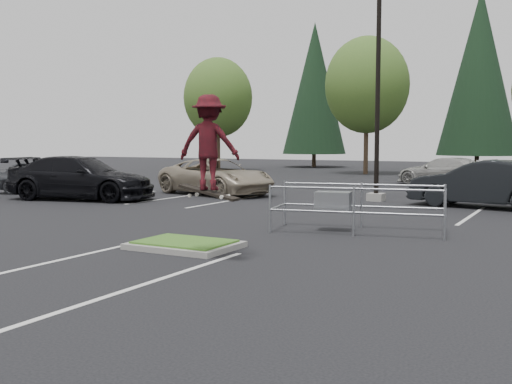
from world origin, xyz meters
The scene contains 15 objects.
ground centered at (0.00, 0.00, 0.00)m, with size 120.00×120.00×0.00m, color black.
grass_median centered at (0.00, 0.00, 0.08)m, with size 2.20×1.60×0.16m.
stall_lines centered at (-1.35, 6.02, 0.00)m, with size 22.62×17.60×0.01m.
light_pole centered at (0.50, 12.00, 4.56)m, with size 0.70×0.60×10.12m.
decid_a centered at (-18.01, 30.03, 5.58)m, with size 5.44×5.44×8.91m.
decid_b centered at (-6.01, 30.53, 6.04)m, with size 5.89×5.89×9.64m.
conif_a centered at (-14.00, 40.00, 7.10)m, with size 5.72×5.72×13.00m.
conif_b centered at (0.00, 40.50, 7.85)m, with size 6.38×6.38×14.50m.
cart_corral centered at (2.03, 3.91, 0.76)m, with size 4.47×2.33×1.21m.
skateboarder centered at (1.20, -0.88, 2.25)m, with size 1.30×0.96×1.99m.
car_l_tan centered at (-6.50, 11.50, 0.78)m, with size 2.58×5.59×1.55m, color gray.
car_l_black centered at (-10.00, 7.00, 0.86)m, with size 2.41×5.92×1.72m, color black.
car_l_grey centered at (-13.50, 8.36, 0.76)m, with size 1.81×4.49×1.53m, color #414347.
car_r_charc centered at (4.50, 11.50, 0.82)m, with size 1.74×5.00×1.65m, color black.
car_far_silver centered at (1.14, 22.00, 0.73)m, with size 2.05×5.03×1.46m, color #B4B3AE.
Camera 1 is at (7.42, -10.44, 2.28)m, focal length 42.00 mm.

